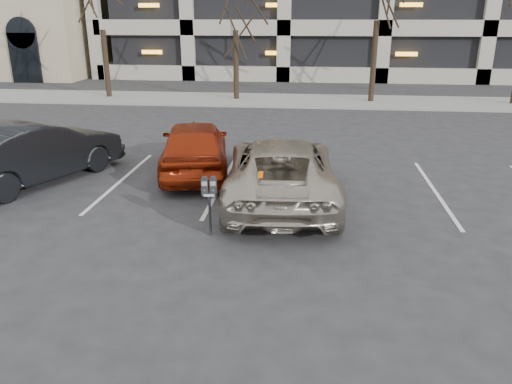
{
  "coord_description": "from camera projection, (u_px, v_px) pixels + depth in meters",
  "views": [
    {
      "loc": [
        0.91,
        -10.29,
        4.31
      ],
      "look_at": [
        -0.09,
        -1.1,
        1.02
      ],
      "focal_mm": 35.0,
      "sensor_mm": 36.0,
      "label": 1
    }
  ],
  "objects": [
    {
      "name": "car_red",
      "position": [
        195.0,
        146.0,
        14.15
      ],
      "size": [
        2.66,
        4.85,
        1.56
      ],
      "primitive_type": "imported",
      "rotation": [
        0.0,
        0.0,
        3.33
      ],
      "color": "maroon",
      "rests_on": "ground"
    },
    {
      "name": "sidewalk",
      "position": [
        293.0,
        101.0,
        26.14
      ],
      "size": [
        80.0,
        4.0,
        0.12
      ],
      "primitive_type": "cube",
      "color": "gray",
      "rests_on": "ground"
    },
    {
      "name": "parking_meter",
      "position": [
        209.0,
        192.0,
        10.0
      ],
      "size": [
        0.33,
        0.16,
        1.25
      ],
      "rotation": [
        0.0,
        0.0,
        0.12
      ],
      "color": "black",
      "rests_on": "ground"
    },
    {
      "name": "stall_lines",
      "position": [
        222.0,
        184.0,
        13.47
      ],
      "size": [
        16.9,
        5.2,
        0.0
      ],
      "color": "silver",
      "rests_on": "ground"
    },
    {
      "name": "ground",
      "position": [
        265.0,
        219.0,
        11.18
      ],
      "size": [
        140.0,
        140.0,
        0.0
      ],
      "primitive_type": "plane",
      "color": "#28282B",
      "rests_on": "ground"
    },
    {
      "name": "car_dark",
      "position": [
        34.0,
        152.0,
        13.43
      ],
      "size": [
        3.57,
        5.28,
        1.65
      ],
      "primitive_type": "imported",
      "rotation": [
        0.0,
        0.0,
        2.74
      ],
      "color": "black",
      "rests_on": "ground"
    },
    {
      "name": "suv_silver",
      "position": [
        281.0,
        170.0,
        12.05
      ],
      "size": [
        2.94,
        5.7,
        1.54
      ],
      "rotation": [
        0.0,
        0.0,
        3.21
      ],
      "color": "#B8AD9D",
      "rests_on": "ground"
    }
  ]
}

